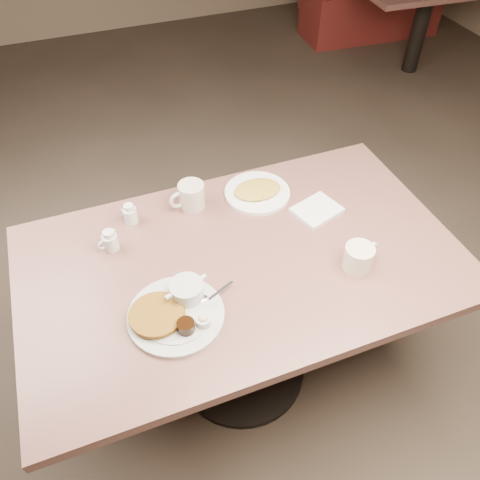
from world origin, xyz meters
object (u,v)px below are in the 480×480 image
object	(u,v)px
coffee_mug_far	(191,196)
creamer_right	(130,214)
hash_plate	(257,192)
main_plate	(176,309)
diner_table	(242,289)
coffee_mug_near	(359,257)
creamer_left	(110,241)

from	to	relation	value
coffee_mug_far	creamer_right	size ratio (longest dim) A/B	1.84
coffee_mug_far	hash_plate	xyz separation A→B (m)	(0.26, -0.03, -0.04)
main_plate	hash_plate	xyz separation A→B (m)	(0.45, 0.44, -0.01)
diner_table	hash_plate	size ratio (longest dim) A/B	5.75
diner_table	coffee_mug_near	bearing A→B (deg)	-26.42
hash_plate	creamer_right	bearing A→B (deg)	177.28
coffee_mug_near	creamer_left	distance (m)	0.85
coffee_mug_near	creamer_left	world-z (taller)	coffee_mug_near
creamer_right	hash_plate	bearing A→B (deg)	-2.72
main_plate	hash_plate	distance (m)	0.63
main_plate	coffee_mug_far	world-z (taller)	coffee_mug_far
coffee_mug_far	hash_plate	distance (m)	0.26
main_plate	creamer_right	distance (m)	0.46
diner_table	coffee_mug_far	world-z (taller)	coffee_mug_far
main_plate	creamer_left	world-z (taller)	creamer_left
creamer_right	creamer_left	bearing A→B (deg)	-130.06
coffee_mug_near	creamer_left	xyz separation A→B (m)	(-0.76, 0.38, -0.01)
main_plate	coffee_mug_far	size ratio (longest dim) A/B	2.67
creamer_left	main_plate	bearing A→B (deg)	-69.12
diner_table	creamer_left	size ratio (longest dim) A/B	18.75
diner_table	creamer_left	distance (m)	0.50
main_plate	creamer_right	xyz separation A→B (m)	(-0.04, 0.46, 0.01)
diner_table	creamer_right	xyz separation A→B (m)	(-0.32, 0.32, 0.21)
creamer_left	creamer_right	world-z (taller)	same
hash_plate	main_plate	bearing A→B (deg)	-135.92
coffee_mug_near	creamer_left	size ratio (longest dim) A/B	1.85
creamer_left	creamer_right	size ratio (longest dim) A/B	1.00
coffee_mug_near	coffee_mug_far	size ratio (longest dim) A/B	1.01
diner_table	creamer_left	world-z (taller)	creamer_left
coffee_mug_far	coffee_mug_near	bearing A→B (deg)	-48.87
coffee_mug_far	main_plate	bearing A→B (deg)	-112.40
diner_table	hash_plate	distance (m)	0.39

